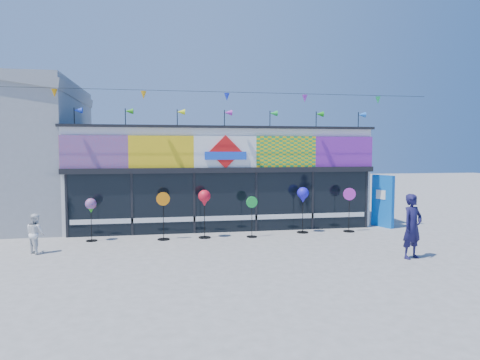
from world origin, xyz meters
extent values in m
plane|color=slate|center=(0.00, 0.00, 0.00)|extent=(80.00, 80.00, 0.00)
cube|color=white|center=(0.00, 6.00, 2.00)|extent=(12.00, 5.00, 4.00)
cube|color=black|center=(0.00, 3.44, 1.15)|extent=(11.60, 0.12, 2.30)
cube|color=black|center=(0.00, 3.40, 2.40)|extent=(12.00, 0.30, 0.20)
cube|color=white|center=(0.00, 3.41, 0.55)|extent=(11.40, 0.10, 0.18)
cube|color=black|center=(0.00, 6.00, 4.05)|extent=(12.20, 5.20, 0.10)
cube|color=black|center=(-5.80, 3.43, 1.15)|extent=(0.08, 0.14, 2.30)
cube|color=black|center=(-3.50, 3.43, 1.15)|extent=(0.08, 0.14, 2.30)
cube|color=black|center=(-1.20, 3.43, 1.15)|extent=(0.08, 0.14, 2.30)
cube|color=black|center=(1.20, 3.43, 1.15)|extent=(0.08, 0.14, 2.30)
cube|color=black|center=(3.50, 3.43, 1.15)|extent=(0.08, 0.14, 2.30)
cube|color=black|center=(5.80, 3.43, 1.15)|extent=(0.08, 0.14, 2.30)
cube|color=red|center=(-4.80, 3.42, 3.10)|extent=(2.40, 0.08, 1.20)
cube|color=yellow|center=(-2.40, 3.42, 3.10)|extent=(2.40, 0.08, 1.20)
cube|color=white|center=(0.00, 3.42, 3.10)|extent=(2.40, 0.08, 1.20)
cube|color=yellow|center=(2.40, 3.42, 3.10)|extent=(2.40, 0.08, 1.20)
cube|color=purple|center=(4.80, 3.42, 3.10)|extent=(2.40, 0.08, 1.20)
cube|color=red|center=(0.00, 3.36, 3.10)|extent=(1.27, 0.06, 1.27)
cube|color=blue|center=(0.00, 3.34, 2.95)|extent=(1.60, 0.05, 0.30)
cube|color=#F551A1|center=(-3.92, 3.48, 0.97)|extent=(0.78, 0.03, 0.78)
cube|color=green|center=(-2.35, 3.48, 1.35)|extent=(0.92, 0.03, 0.92)
cube|color=#D346B7|center=(-0.78, 3.48, 1.51)|extent=(0.78, 0.03, 0.78)
cube|color=purple|center=(0.78, 3.48, 0.94)|extent=(0.92, 0.03, 0.92)
cube|color=yellow|center=(2.35, 3.48, 1.17)|extent=(0.78, 0.03, 0.78)
cube|color=red|center=(3.92, 3.48, 1.43)|extent=(0.92, 0.03, 0.92)
cylinder|color=black|center=(-5.50, 3.65, 4.35)|extent=(0.03, 0.03, 0.70)
cone|color=blue|center=(-5.36, 3.65, 4.60)|extent=(0.30, 0.22, 0.22)
cylinder|color=black|center=(-3.70, 3.65, 4.35)|extent=(0.03, 0.03, 0.70)
cone|color=#2B9917|center=(-3.56, 3.65, 4.60)|extent=(0.30, 0.22, 0.22)
cylinder|color=black|center=(-1.80, 3.65, 4.35)|extent=(0.03, 0.03, 0.70)
cone|color=#E4FF15|center=(-1.66, 3.65, 4.60)|extent=(0.30, 0.22, 0.22)
cylinder|color=black|center=(0.00, 3.65, 4.35)|extent=(0.03, 0.03, 0.70)
cone|color=#BE28BD|center=(0.14, 3.65, 4.60)|extent=(0.30, 0.22, 0.22)
cylinder|color=black|center=(1.80, 3.65, 4.35)|extent=(0.03, 0.03, 0.70)
cone|color=green|center=(1.94, 3.65, 4.60)|extent=(0.30, 0.22, 0.22)
cylinder|color=black|center=(3.70, 3.65, 4.35)|extent=(0.03, 0.03, 0.70)
cone|color=#179618|center=(3.84, 3.65, 4.60)|extent=(0.30, 0.22, 0.22)
cylinder|color=black|center=(5.50, 3.65, 4.35)|extent=(0.03, 0.03, 0.70)
cone|color=blue|center=(5.64, 3.65, 4.60)|extent=(0.30, 0.22, 0.22)
cylinder|color=black|center=(0.00, 3.00, 5.30)|extent=(16.00, 0.01, 0.01)
cone|color=orange|center=(-6.00, 3.00, 5.12)|extent=(0.20, 0.20, 0.28)
cone|color=#FDAF15|center=(-3.00, 3.00, 5.12)|extent=(0.20, 0.20, 0.28)
cone|color=#1A32E5|center=(0.00, 3.00, 5.12)|extent=(0.20, 0.20, 0.28)
cone|color=purple|center=(3.00, 3.00, 5.12)|extent=(0.20, 0.20, 0.28)
cone|color=green|center=(6.00, 3.00, 5.12)|extent=(0.20, 0.20, 0.28)
cube|color=blue|center=(6.54, 3.43, 1.07)|extent=(0.51, 1.06, 2.14)
cube|color=white|center=(6.45, 3.43, 1.34)|extent=(0.20, 0.47, 0.37)
cylinder|color=black|center=(-4.83, 2.60, 0.01)|extent=(0.38, 0.38, 0.03)
cylinder|color=black|center=(-4.83, 2.60, 0.64)|extent=(0.02, 0.02, 1.23)
sphere|color=#239E18|center=(-4.83, 2.60, 1.31)|extent=(0.38, 0.38, 0.38)
cone|color=#239E18|center=(-4.83, 2.60, 1.07)|extent=(0.19, 0.19, 0.17)
cylinder|color=black|center=(-2.36, 2.40, 0.02)|extent=(0.43, 0.43, 0.03)
cylinder|color=black|center=(-2.36, 2.40, 0.73)|extent=(0.03, 0.03, 1.40)
cylinder|color=orange|center=(-2.36, 2.40, 1.45)|extent=(0.48, 0.10, 0.47)
cylinder|color=black|center=(-0.90, 2.46, 0.02)|extent=(0.44, 0.44, 0.03)
cylinder|color=black|center=(-0.90, 2.46, 0.75)|extent=(0.03, 0.03, 1.43)
sphere|color=red|center=(-0.90, 2.46, 1.52)|extent=(0.44, 0.44, 0.44)
cone|color=red|center=(-0.90, 2.46, 1.24)|extent=(0.22, 0.22, 0.20)
cylinder|color=black|center=(0.81, 2.31, 0.01)|extent=(0.38, 0.38, 0.03)
cylinder|color=black|center=(0.81, 2.31, 0.65)|extent=(0.02, 0.02, 1.24)
cylinder|color=green|center=(0.81, 2.31, 1.28)|extent=(0.42, 0.09, 0.42)
cylinder|color=black|center=(2.89, 2.78, 0.02)|extent=(0.44, 0.44, 0.03)
cylinder|color=black|center=(2.89, 2.78, 0.75)|extent=(0.03, 0.03, 1.44)
sphere|color=#1D18D0|center=(2.89, 2.78, 1.53)|extent=(0.44, 0.44, 0.44)
cone|color=#1D18D0|center=(2.89, 2.78, 1.25)|extent=(0.22, 0.22, 0.20)
cylinder|color=black|center=(4.73, 2.67, 0.02)|extent=(0.43, 0.43, 0.03)
cylinder|color=black|center=(4.73, 2.67, 0.74)|extent=(0.03, 0.03, 1.41)
cylinder|color=#C329B7|center=(4.73, 2.67, 1.47)|extent=(0.48, 0.12, 0.48)
imported|color=#16133E|center=(4.81, -1.49, 0.95)|extent=(0.80, 0.66, 1.89)
imported|color=white|center=(-6.22, 1.08, 0.61)|extent=(0.67, 0.66, 1.23)
camera|label=1|loc=(-2.28, -12.76, 3.17)|focal=32.00mm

